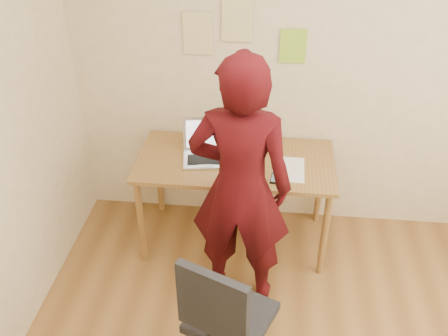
# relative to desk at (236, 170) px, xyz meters

# --- Properties ---
(room) EXTENTS (3.58, 3.58, 2.78)m
(room) POSITION_rel_desk_xyz_m (0.50, -1.38, 0.70)
(room) COLOR brown
(room) RESTS_ON ground
(desk) EXTENTS (1.40, 0.70, 0.74)m
(desk) POSITION_rel_desk_xyz_m (0.00, 0.00, 0.00)
(desk) COLOR olive
(desk) RESTS_ON ground
(laptop) EXTENTS (0.39, 0.36, 0.25)m
(laptop) POSITION_rel_desk_xyz_m (-0.20, 0.02, 0.14)
(laptop) COLOR #B7B7BF
(laptop) RESTS_ON desk
(paper_sheet) EXTENTS (0.23, 0.32, 0.00)m
(paper_sheet) POSITION_rel_desk_xyz_m (0.37, -0.08, 0.09)
(paper_sheet) COLOR white
(paper_sheet) RESTS_ON desk
(phone) EXTENTS (0.08, 0.14, 0.01)m
(phone) POSITION_rel_desk_xyz_m (0.29, -0.21, 0.09)
(phone) COLOR black
(phone) RESTS_ON desk
(wall_note_left) EXTENTS (0.21, 0.00, 0.30)m
(wall_note_left) POSITION_rel_desk_xyz_m (-0.30, 0.36, 0.87)
(wall_note_left) COLOR #DAC582
(wall_note_left) RESTS_ON room
(wall_note_mid) EXTENTS (0.21, 0.00, 0.30)m
(wall_note_mid) POSITION_rel_desk_xyz_m (-0.03, 0.36, 0.97)
(wall_note_mid) COLOR #DAC582
(wall_note_mid) RESTS_ON room
(wall_note_right) EXTENTS (0.18, 0.00, 0.24)m
(wall_note_right) POSITION_rel_desk_xyz_m (0.35, 0.36, 0.81)
(wall_note_right) COLOR #91C82D
(wall_note_right) RESTS_ON room
(office_chair) EXTENTS (0.54, 0.55, 0.94)m
(office_chair) POSITION_rel_desk_xyz_m (0.06, -1.20, -0.25)
(office_chair) COLOR black
(office_chair) RESTS_ON ground
(person) EXTENTS (0.67, 0.47, 1.75)m
(person) POSITION_rel_desk_xyz_m (0.07, -0.52, 0.22)
(person) COLOR #39070B
(person) RESTS_ON ground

